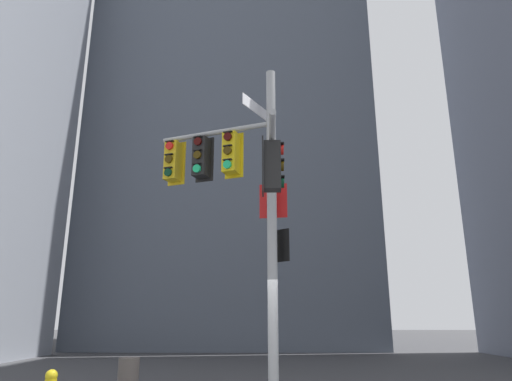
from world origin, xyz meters
name	(u,v)px	position (x,y,z in m)	size (l,w,h in m)	color
building_mid_block	(237,84)	(-2.21, 23.28, 19.98)	(17.28, 17.28, 39.97)	#4C5460
signal_pole_assembly	(239,184)	(-0.74, 0.08, 4.66)	(3.14, 3.73, 7.48)	#9EA0A3
trash_bin	(128,378)	(-3.23, 0.97, 0.43)	(0.47, 0.47, 0.85)	#59514C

